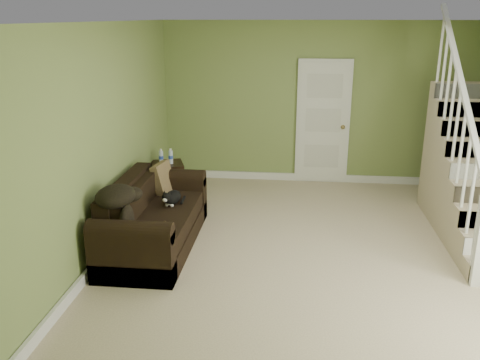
% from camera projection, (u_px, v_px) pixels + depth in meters
% --- Properties ---
extents(floor, '(5.00, 5.50, 0.01)m').
position_uv_depth(floor, '(320.00, 251.00, 6.01)').
color(floor, tan).
rests_on(floor, ground).
extents(ceiling, '(5.00, 5.50, 0.01)m').
position_uv_depth(ceiling, '(333.00, 22.00, 5.21)').
color(ceiling, white).
rests_on(ceiling, wall_back).
extents(wall_back, '(5.00, 0.04, 2.60)m').
position_uv_depth(wall_back, '(317.00, 104.00, 8.21)').
color(wall_back, '#7C924E').
rests_on(wall_back, floor).
extents(wall_front, '(5.00, 0.04, 2.60)m').
position_uv_depth(wall_front, '(349.00, 256.00, 3.01)').
color(wall_front, '#7C924E').
rests_on(wall_front, floor).
extents(wall_left, '(0.04, 5.50, 2.60)m').
position_uv_depth(wall_left, '(108.00, 139.00, 5.87)').
color(wall_left, '#7C924E').
rests_on(wall_left, floor).
extents(baseboard_back, '(5.00, 0.04, 0.12)m').
position_uv_depth(baseboard_back, '(314.00, 177.00, 8.56)').
color(baseboard_back, white).
rests_on(baseboard_back, floor).
extents(baseboard_left, '(0.04, 5.50, 0.12)m').
position_uv_depth(baseboard_left, '(118.00, 237.00, 6.25)').
color(baseboard_left, white).
rests_on(baseboard_left, floor).
extents(door, '(0.86, 0.12, 2.02)m').
position_uv_depth(door, '(323.00, 123.00, 8.25)').
color(door, white).
rests_on(door, floor).
extents(staircase, '(1.00, 2.51, 2.82)m').
position_uv_depth(staircase, '(476.00, 181.00, 6.51)').
color(staircase, tan).
rests_on(staircase, floor).
extents(sofa, '(0.89, 2.05, 0.81)m').
position_uv_depth(sofa, '(152.00, 222.00, 6.08)').
color(sofa, black).
rests_on(sofa, floor).
extents(side_table, '(0.59, 0.59, 0.78)m').
position_uv_depth(side_table, '(168.00, 180.00, 7.71)').
color(side_table, black).
rests_on(side_table, floor).
extents(cat, '(0.24, 0.47, 0.23)m').
position_uv_depth(cat, '(172.00, 198.00, 6.23)').
color(cat, black).
rests_on(cat, sofa).
extents(banana, '(0.16, 0.21, 0.06)m').
position_uv_depth(banana, '(159.00, 226.00, 5.55)').
color(banana, gold).
rests_on(banana, sofa).
extents(throw_pillow, '(0.26, 0.44, 0.42)m').
position_uv_depth(throw_pillow, '(163.00, 178.00, 6.69)').
color(throw_pillow, '#48321D').
rests_on(throw_pillow, sofa).
extents(throw_blanket, '(0.54, 0.62, 0.22)m').
position_uv_depth(throw_blanket, '(115.00, 196.00, 5.37)').
color(throw_blanket, black).
rests_on(throw_blanket, sofa).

